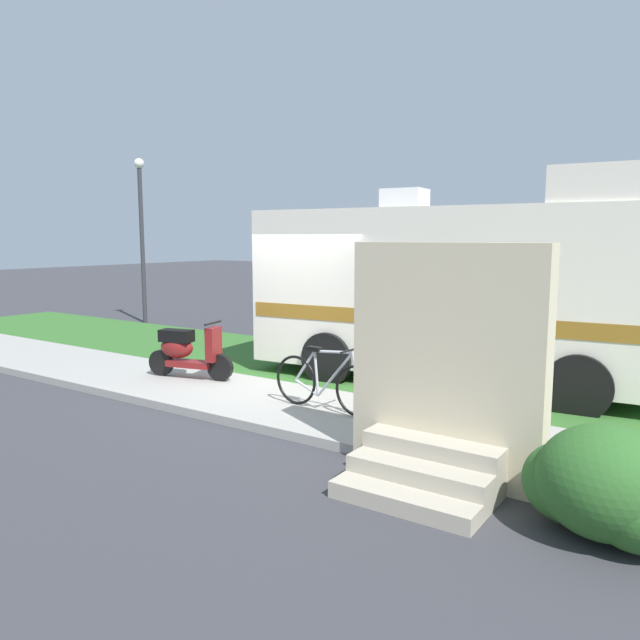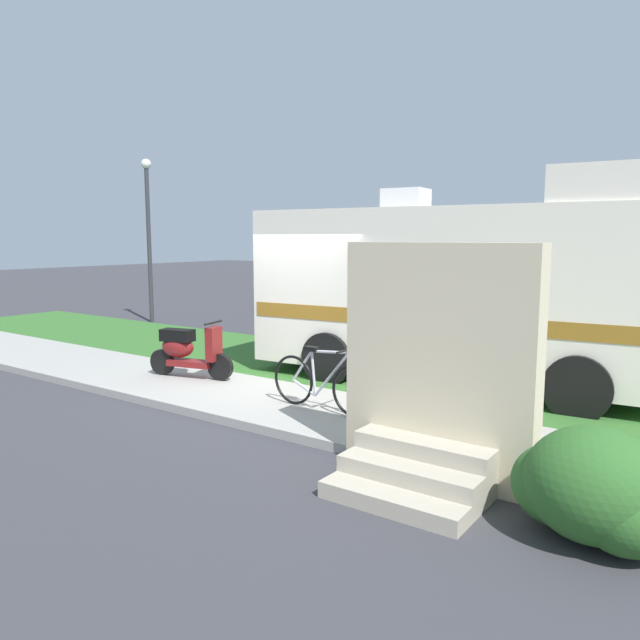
% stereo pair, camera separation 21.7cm
% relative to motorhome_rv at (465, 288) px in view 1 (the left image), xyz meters
% --- Properties ---
extents(ground_plane, '(80.00, 80.00, 0.00)m').
position_rel_motorhome_rv_xyz_m(ground_plane, '(-2.42, -1.77, -1.62)').
color(ground_plane, '#38383D').
extents(sidewalk, '(24.00, 2.00, 0.12)m').
position_rel_motorhome_rv_xyz_m(sidewalk, '(-2.42, -2.97, -1.56)').
color(sidewalk, '#9E9B93').
rests_on(sidewalk, ground).
extents(grass_strip, '(24.00, 3.40, 0.08)m').
position_rel_motorhome_rv_xyz_m(grass_strip, '(-2.42, -0.27, -1.58)').
color(grass_strip, '#336628').
rests_on(grass_strip, ground).
extents(motorhome_rv, '(6.77, 3.13, 3.41)m').
position_rel_motorhome_rv_xyz_m(motorhome_rv, '(0.00, 0.00, 0.00)').
color(motorhome_rv, silver).
rests_on(motorhome_rv, ground).
extents(scooter, '(1.55, 0.63, 0.97)m').
position_rel_motorhome_rv_xyz_m(scooter, '(-3.78, -2.68, -1.05)').
color(scooter, black).
rests_on(scooter, ground).
extents(bicycle, '(1.74, 0.52, 0.90)m').
position_rel_motorhome_rv_xyz_m(bicycle, '(-0.79, -2.99, -1.12)').
color(bicycle, black).
rests_on(bicycle, ground).
extents(porch_steps, '(2.00, 1.26, 2.40)m').
position_rel_motorhome_rv_xyz_m(porch_steps, '(1.30, -4.06, -0.66)').
color(porch_steps, '#B2A893').
rests_on(porch_steps, ground).
extents(bush_by_porch, '(1.32, 0.99, 0.94)m').
position_rel_motorhome_rv_xyz_m(bush_by_porch, '(2.89, -4.46, -1.18)').
color(bush_by_porch, '#2D6026').
rests_on(bush_by_porch, ground).
extents(bottle_green, '(0.07, 0.07, 0.25)m').
position_rel_motorhome_rv_xyz_m(bottle_green, '(1.40, -2.37, -1.40)').
color(bottle_green, '#19722D').
rests_on(bottle_green, ground).
extents(bottle_spare, '(0.08, 0.08, 0.26)m').
position_rel_motorhome_rv_xyz_m(bottle_spare, '(1.28, -3.16, -1.40)').
color(bottle_spare, navy).
rests_on(bottle_spare, ground).
extents(street_lamp_post, '(0.28, 0.28, 4.63)m').
position_rel_motorhome_rv_xyz_m(street_lamp_post, '(-10.25, 1.83, 1.16)').
color(street_lamp_post, '#333338').
rests_on(street_lamp_post, ground).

